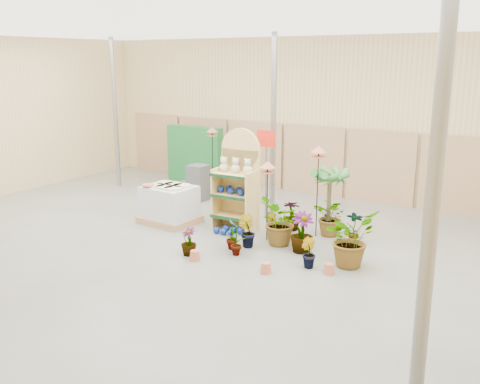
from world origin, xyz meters
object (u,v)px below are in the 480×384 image
(potted_plant_2, at_px, (280,222))
(display_shelf, at_px, (238,183))
(bird_table_front, at_px, (268,167))
(pallet_stack, at_px, (170,204))

(potted_plant_2, bearing_deg, display_shelf, 157.70)
(bird_table_front, bearing_deg, pallet_stack, -176.13)
(bird_table_front, relative_size, potted_plant_2, 1.69)
(bird_table_front, height_order, potted_plant_2, bird_table_front)
(pallet_stack, xyz_separation_m, bird_table_front, (2.61, 0.18, 1.17))
(display_shelf, xyz_separation_m, potted_plant_2, (1.44, -0.59, -0.55))
(bird_table_front, xyz_separation_m, potted_plant_2, (0.42, -0.18, -1.11))
(display_shelf, height_order, bird_table_front, display_shelf)
(display_shelf, distance_m, bird_table_front, 1.23)
(bird_table_front, distance_m, potted_plant_2, 1.20)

